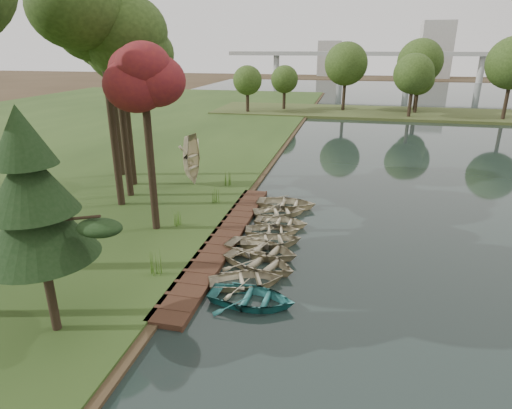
% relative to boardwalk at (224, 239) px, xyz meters
% --- Properties ---
extents(ground, '(300.00, 300.00, 0.00)m').
position_rel_boardwalk_xyz_m(ground, '(1.60, 0.00, -0.15)').
color(ground, '#3D2F1D').
extents(boardwalk, '(1.60, 16.00, 0.30)m').
position_rel_boardwalk_xyz_m(boardwalk, '(0.00, 0.00, 0.00)').
color(boardwalk, '#372115').
rests_on(boardwalk, ground).
extents(peninsula, '(50.00, 14.00, 0.45)m').
position_rel_boardwalk_xyz_m(peninsula, '(9.60, 50.00, 0.08)').
color(peninsula, '#3D471F').
rests_on(peninsula, ground).
extents(far_trees, '(45.60, 5.60, 8.80)m').
position_rel_boardwalk_xyz_m(far_trees, '(6.27, 50.00, 6.28)').
color(far_trees, black).
rests_on(far_trees, peninsula).
extents(bridge, '(95.90, 4.00, 8.60)m').
position_rel_boardwalk_xyz_m(bridge, '(13.91, 120.00, 6.93)').
color(bridge, '#A5A5A0').
rests_on(bridge, ground).
extents(building_a, '(10.00, 8.00, 18.00)m').
position_rel_boardwalk_xyz_m(building_a, '(31.60, 140.00, 8.85)').
color(building_a, '#A5A5A0').
rests_on(building_a, ground).
extents(building_b, '(8.00, 8.00, 12.00)m').
position_rel_boardwalk_xyz_m(building_b, '(-3.40, 145.00, 5.85)').
color(building_b, '#A5A5A0').
rests_on(building_b, ground).
extents(rowboat_0, '(3.75, 2.79, 0.74)m').
position_rel_boardwalk_xyz_m(rowboat_0, '(2.85, -5.66, 0.27)').
color(rowboat_0, '#28716E').
rests_on(rowboat_0, water).
extents(rowboat_1, '(3.93, 3.40, 0.68)m').
position_rel_boardwalk_xyz_m(rowboat_1, '(2.31, -4.29, 0.24)').
color(rowboat_1, tan).
rests_on(rowboat_1, water).
extents(rowboat_2, '(4.40, 3.81, 0.76)m').
position_rel_boardwalk_xyz_m(rowboat_2, '(2.54, -2.62, 0.28)').
color(rowboat_2, tan).
rests_on(rowboat_2, water).
extents(rowboat_3, '(4.42, 3.65, 0.80)m').
position_rel_boardwalk_xyz_m(rowboat_3, '(2.34, -1.26, 0.30)').
color(rowboat_3, tan).
rests_on(rowboat_3, water).
extents(rowboat_4, '(3.95, 3.36, 0.69)m').
position_rel_boardwalk_xyz_m(rowboat_4, '(2.58, -0.03, 0.25)').
color(rowboat_4, tan).
rests_on(rowboat_4, water).
extents(rowboat_5, '(3.46, 2.78, 0.64)m').
position_rel_boardwalk_xyz_m(rowboat_5, '(2.41, 1.39, 0.22)').
color(rowboat_5, tan).
rests_on(rowboat_5, water).
extents(rowboat_6, '(3.21, 2.35, 0.65)m').
position_rel_boardwalk_xyz_m(rowboat_6, '(2.70, 2.64, 0.22)').
color(rowboat_6, tan).
rests_on(rowboat_6, water).
extents(rowboat_7, '(3.91, 3.36, 0.68)m').
position_rel_boardwalk_xyz_m(rowboat_7, '(2.33, 4.28, 0.24)').
color(rowboat_7, tan).
rests_on(rowboat_7, water).
extents(rowboat_8, '(3.87, 2.79, 0.80)m').
position_rel_boardwalk_xyz_m(rowboat_8, '(2.53, 5.70, 0.30)').
color(rowboat_8, tan).
rests_on(rowboat_8, water).
extents(stored_rowboat, '(4.17, 3.29, 0.78)m').
position_rel_boardwalk_xyz_m(stored_rowboat, '(-4.88, 8.43, 0.54)').
color(stored_rowboat, tan).
rests_on(stored_rowboat, bank).
extents(tree_2, '(3.48, 3.48, 9.91)m').
position_rel_boardwalk_xyz_m(tree_2, '(-4.06, 0.24, 8.42)').
color(tree_2, black).
rests_on(tree_2, bank).
extents(tree_3, '(5.33, 5.33, 12.03)m').
position_rel_boardwalk_xyz_m(tree_3, '(-8.28, 5.18, 9.85)').
color(tree_3, black).
rests_on(tree_3, bank).
extents(tree_4, '(4.74, 4.74, 12.87)m').
position_rel_boardwalk_xyz_m(tree_4, '(-7.98, 3.39, 10.87)').
color(tree_4, black).
rests_on(tree_4, bank).
extents(tree_6, '(4.93, 4.93, 11.35)m').
position_rel_boardwalk_xyz_m(tree_6, '(-9.24, 7.56, 9.33)').
color(tree_6, black).
rests_on(tree_6, bank).
extents(pine_tree, '(3.80, 3.80, 8.04)m').
position_rel_boardwalk_xyz_m(pine_tree, '(-3.63, -9.10, 5.13)').
color(pine_tree, black).
rests_on(pine_tree, bank).
extents(reeds_0, '(0.60, 0.60, 1.08)m').
position_rel_boardwalk_xyz_m(reeds_0, '(-1.83, -4.66, 0.69)').
color(reeds_0, '#3F661E').
rests_on(reeds_0, bank).
extents(reeds_1, '(0.60, 0.60, 1.09)m').
position_rel_boardwalk_xyz_m(reeds_1, '(-3.10, 0.83, 0.70)').
color(reeds_1, '#3F661E').
rests_on(reeds_1, bank).
extents(reeds_2, '(0.60, 0.60, 1.07)m').
position_rel_boardwalk_xyz_m(reeds_2, '(-2.03, 4.99, 0.68)').
color(reeds_2, '#3F661E').
rests_on(reeds_2, bank).
extents(reeds_3, '(0.60, 0.60, 1.13)m').
position_rel_boardwalk_xyz_m(reeds_3, '(-2.39, 8.77, 0.71)').
color(reeds_3, '#3F661E').
rests_on(reeds_3, bank).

